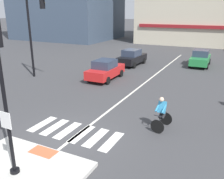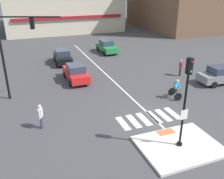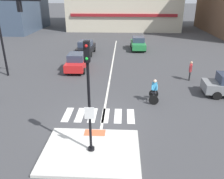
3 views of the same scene
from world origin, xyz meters
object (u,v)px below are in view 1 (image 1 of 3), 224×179
object	(u,v)px
signal_pole	(3,87)
car_black_westbound_distant	(132,57)
car_green_eastbound_distant	(200,58)
cyclist	(162,113)
car_red_westbound_far	(105,70)
traffic_light_mast	(34,25)

from	to	relation	value
signal_pole	car_black_westbound_distant	size ratio (longest dim) A/B	1.22
car_black_westbound_distant	car_green_eastbound_distant	world-z (taller)	same
signal_pole	cyclist	xyz separation A→B (m)	(3.55, 5.63, -2.35)
signal_pole	car_red_westbound_far	bearing A→B (deg)	103.68
signal_pole	car_green_eastbound_distant	world-z (taller)	signal_pole
cyclist	car_green_eastbound_distant	bearing A→B (deg)	90.91
signal_pole	traffic_light_mast	world-z (taller)	traffic_light_mast
traffic_light_mast	cyclist	xyz separation A→B (m)	(11.70, -4.48, -3.47)
car_red_westbound_far	car_black_westbound_distant	bearing A→B (deg)	90.96
car_black_westbound_distant	traffic_light_mast	bearing A→B (deg)	-121.16
traffic_light_mast	car_green_eastbound_distant	bearing A→B (deg)	44.10
traffic_light_mast	car_black_westbound_distant	world-z (taller)	traffic_light_mast
signal_pole	car_red_westbound_far	distance (m)	12.96
car_green_eastbound_distant	cyclist	xyz separation A→B (m)	(0.25, -15.58, 0.06)
signal_pole	car_black_westbound_distant	distance (m)	18.87
car_green_eastbound_distant	traffic_light_mast	bearing A→B (deg)	-135.90
traffic_light_mast	cyclist	bearing A→B (deg)	-20.95
car_red_westbound_far	traffic_light_mast	bearing A→B (deg)	-156.33
car_black_westbound_distant	cyclist	xyz separation A→B (m)	(6.66, -12.82, 0.06)
traffic_light_mast	car_green_eastbound_distant	size ratio (longest dim) A/B	1.61
car_red_westbound_far	car_green_eastbound_distant	bearing A→B (deg)	54.50
car_black_westbound_distant	car_green_eastbound_distant	distance (m)	6.98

